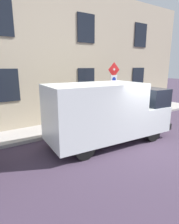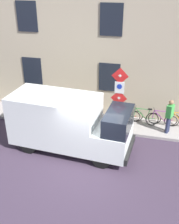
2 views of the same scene
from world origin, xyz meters
name	(u,v)px [view 2 (image 2 of 2)]	position (x,y,z in m)	size (l,w,h in m)	color
ground_plane	(88,165)	(0.00, 0.00, 0.00)	(80.00, 80.00, 0.00)	#3D2F41
sidewalk_slab	(105,123)	(3.59, 0.00, 0.07)	(1.75, 17.74, 0.14)	#9E9894
building_facade	(112,51)	(4.81, 0.00, 3.58)	(0.75, 15.74, 7.17)	tan
sign_post_stacked	(119,93)	(2.91, -0.75, 2.14)	(0.15, 0.56, 3.09)	#474C47
delivery_van	(68,122)	(1.02, 1.15, 1.33)	(2.34, 5.45, 2.50)	white
bicycle_purple	(163,119)	(3.91, -2.91, 0.51)	(0.51, 1.72, 0.89)	black
bicycle_green	(144,117)	(3.91, -1.98, 0.51)	(0.46, 1.71, 0.89)	black
bicycle_red	(126,115)	(3.91, -1.06, 0.51)	(0.46, 1.71, 0.89)	black
pedestrian	(169,115)	(3.29, -3.16, 1.07)	(0.47, 0.40, 1.72)	#262B47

